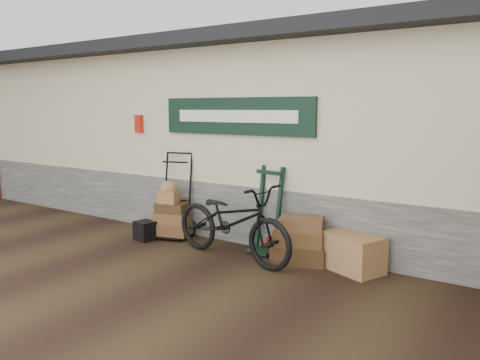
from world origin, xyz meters
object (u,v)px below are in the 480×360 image
object	(u,v)px
black_trunk	(145,231)
wicker_hamper	(353,252)
bicycle	(232,217)
porter_trolley	(176,194)
suitcase_stack	(299,240)
green_barrow	(268,210)

from	to	relation	value
black_trunk	wicker_hamper	bearing A→B (deg)	7.96
black_trunk	bicycle	xyz separation A→B (m)	(1.68, -0.02, 0.45)
porter_trolley	black_trunk	distance (m)	0.75
suitcase_stack	black_trunk	size ratio (longest dim) A/B	2.37
wicker_hamper	black_trunk	world-z (taller)	wicker_hamper
suitcase_stack	bicycle	distance (m)	0.95
porter_trolley	green_barrow	distance (m)	1.67
green_barrow	suitcase_stack	bearing A→B (deg)	-6.26
suitcase_stack	wicker_hamper	world-z (taller)	suitcase_stack
porter_trolley	bicycle	size ratio (longest dim) A/B	0.67
porter_trolley	black_trunk	size ratio (longest dim) A/B	4.59
porter_trolley	bicycle	xyz separation A→B (m)	(1.42, -0.47, -0.10)
wicker_hamper	black_trunk	xyz separation A→B (m)	(-3.24, -0.45, -0.09)
bicycle	green_barrow	bearing A→B (deg)	-15.59
suitcase_stack	wicker_hamper	size ratio (longest dim) A/B	0.98
suitcase_stack	bicycle	size ratio (longest dim) A/B	0.35
wicker_hamper	black_trunk	bearing A→B (deg)	-172.04
black_trunk	bicycle	world-z (taller)	bicycle
green_barrow	wicker_hamper	xyz separation A→B (m)	(1.31, -0.07, -0.38)
wicker_hamper	black_trunk	size ratio (longest dim) A/B	2.42
bicycle	black_trunk	bearing A→B (deg)	98.21
wicker_hamper	green_barrow	bearing A→B (deg)	176.79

